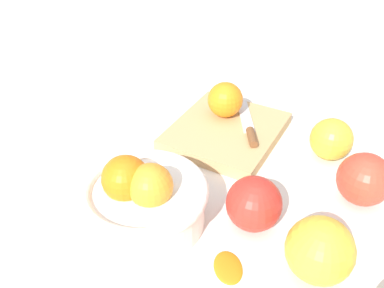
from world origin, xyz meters
name	(u,v)px	position (x,y,z in m)	size (l,w,h in m)	color
ground_plane	(251,176)	(0.00, 0.00, 0.00)	(2.40, 2.40, 0.00)	silver
bowl	(143,198)	(-0.14, 0.13, 0.04)	(0.17, 0.17, 0.10)	white
cutting_board	(226,132)	(0.10, 0.06, 0.01)	(0.20, 0.18, 0.02)	tan
orange_on_board	(225,100)	(0.14, 0.07, 0.05)	(0.06, 0.06, 0.06)	orange
knife	(249,128)	(0.10, 0.02, 0.03)	(0.15, 0.06, 0.01)	silver
apple_front_right	(331,139)	(0.09, -0.12, 0.04)	(0.07, 0.07, 0.07)	gold
apple_front_center	(364,179)	(-0.01, -0.16, 0.04)	(0.08, 0.08, 0.08)	#D6422D
apple_front_left	(320,250)	(-0.16, -0.10, 0.04)	(0.08, 0.08, 0.08)	gold
apple_mid_left	(254,204)	(-0.10, -0.02, 0.04)	(0.08, 0.08, 0.08)	red
citrus_peel	(229,266)	(-0.18, 0.00, 0.00)	(0.05, 0.04, 0.01)	orange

